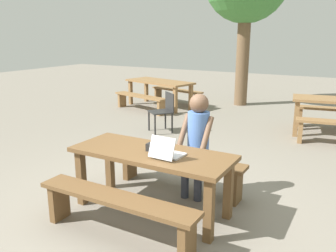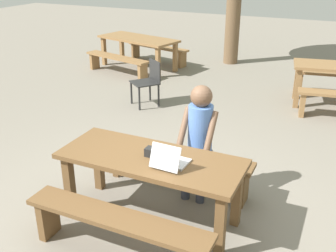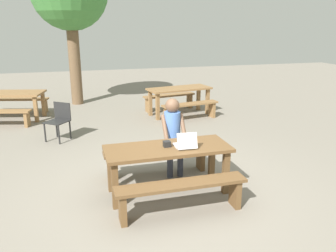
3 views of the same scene
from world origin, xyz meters
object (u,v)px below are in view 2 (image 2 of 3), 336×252
(plastic_chair, at_px, (148,81))
(picnic_table_mid, at_px, (138,42))
(person_seated, at_px, (199,133))
(picnic_table_front, at_px, (151,167))
(small_pouch, at_px, (151,152))
(laptop, at_px, (170,160))

(plastic_chair, distance_m, picnic_table_mid, 2.60)
(plastic_chair, bearing_deg, picnic_table_mid, 161.05)
(person_seated, xyz_separation_m, picnic_table_mid, (-3.31, 4.62, -0.15))
(picnic_table_front, bearing_deg, person_seated, 66.99)
(person_seated, height_order, picnic_table_mid, person_seated)
(picnic_table_front, relative_size, small_pouch, 17.89)
(small_pouch, xyz_separation_m, person_seated, (0.28, 0.62, 0.00))
(laptop, height_order, plastic_chair, laptop)
(laptop, bearing_deg, picnic_table_mid, -55.71)
(person_seated, bearing_deg, small_pouch, -114.27)
(small_pouch, distance_m, picnic_table_mid, 6.06)
(laptop, height_order, picnic_table_mid, laptop)
(picnic_table_front, relative_size, laptop, 5.45)
(picnic_table_front, xyz_separation_m, plastic_chair, (-1.63, 3.08, -0.17))
(picnic_table_front, distance_m, picnic_table_mid, 6.08)
(laptop, xyz_separation_m, person_seated, (0.02, 0.72, -0.02))
(plastic_chair, bearing_deg, small_pouch, -23.71)
(picnic_table_mid, bearing_deg, picnic_table_front, -45.75)
(small_pouch, height_order, picnic_table_mid, small_pouch)
(plastic_chair, relative_size, picnic_table_mid, 0.39)
(picnic_table_front, xyz_separation_m, small_pouch, (-0.01, 0.02, 0.16))
(plastic_chair, bearing_deg, laptop, -20.93)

